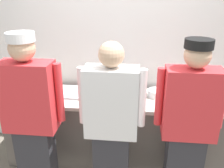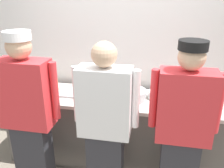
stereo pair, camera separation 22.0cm
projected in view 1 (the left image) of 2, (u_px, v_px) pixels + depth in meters
wall_back at (120, 53)px, 3.08m from camera, size 4.23×0.10×2.61m
prep_counter at (117, 129)px, 2.97m from camera, size 2.70×0.65×0.88m
chef_near_left at (32, 119)px, 2.25m from camera, size 0.62×0.24×1.74m
chef_center at (111, 126)px, 2.21m from camera, size 0.61×0.24×1.68m
chef_far_right at (188, 126)px, 2.17m from camera, size 0.61×0.24×1.71m
plate_stack_front at (32, 89)px, 2.96m from camera, size 0.20×0.20×0.06m
plate_stack_rear at (157, 93)px, 2.82m from camera, size 0.21×0.21×0.08m
mixing_bowl_steel at (132, 94)px, 2.77m from camera, size 0.34×0.34×0.11m
sheet_tray at (78, 94)px, 2.87m from camera, size 0.52×0.31×0.02m
squeeze_bottle_primary at (54, 85)px, 2.93m from camera, size 0.05×0.05×0.18m
squeeze_bottle_secondary at (97, 96)px, 2.65m from camera, size 0.05×0.05×0.18m
ramekin_green_sauce at (106, 98)px, 2.76m from camera, size 0.10×0.10×0.04m
ramekin_yellow_sauce at (161, 104)px, 2.60m from camera, size 0.11×0.11×0.04m
deli_cup at (189, 92)px, 2.85m from camera, size 0.09×0.09×0.09m
chefs_knife at (178, 100)px, 2.73m from camera, size 0.28×0.03×0.02m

